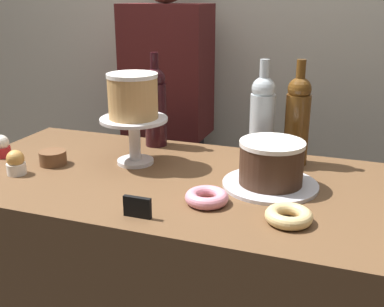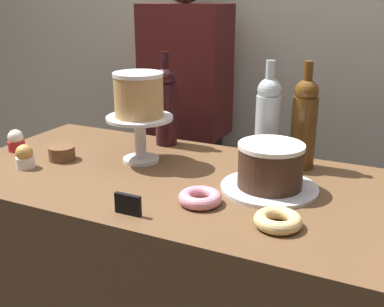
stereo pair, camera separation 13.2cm
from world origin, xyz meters
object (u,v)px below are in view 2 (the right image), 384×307
Objects in this scene: wine_bottle_amber at (304,122)px; cake_stand_pedestal at (140,131)px; white_layer_cake at (139,95)px; cookie_stack at (62,153)px; cupcake_vanilla at (16,141)px; barista_figure at (186,135)px; chocolate_round_cake at (270,165)px; price_sign_chalkboard at (128,204)px; wine_bottle_dark_red at (166,104)px; cupcake_caramel at (25,157)px; wine_bottle_clear at (268,120)px; donut_glazed at (278,220)px; donut_pink at (200,198)px.

cake_stand_pedestal is at bearing -160.50° from wine_bottle_amber.
white_layer_cake is 0.32m from cookie_stack.
cupcake_vanilla is 0.05× the size of barista_figure.
cake_stand_pedestal is at bearing 174.04° from chocolate_round_cake.
cake_stand_pedestal is 0.13× the size of barista_figure.
cake_stand_pedestal is 2.49× the size of cookie_stack.
price_sign_chalkboard is at bearing -71.72° from barista_figure.
chocolate_round_cake is at bearing -5.96° from white_layer_cake.
wine_bottle_dark_red is 4.38× the size of cupcake_caramel.
chocolate_round_cake is 0.55× the size of wine_bottle_clear.
cupcake_caramel is 0.05× the size of barista_figure.
cupcake_caramel reaches higher than donut_glazed.
white_layer_cake is 0.42m from donut_pink.
barista_figure is at bearing 118.65° from donut_pink.
cake_stand_pedestal is at bearing -85.89° from wine_bottle_dark_red.
cake_stand_pedestal is 1.17× the size of chocolate_round_cake.
wine_bottle_amber is at bearing 59.54° from price_sign_chalkboard.
wine_bottle_amber is 2.91× the size of donut_glazed.
wine_bottle_clear is 0.53m from price_sign_chalkboard.
cupcake_caramel is at bearing -144.60° from white_layer_cake.
cookie_stack is at bearing 168.75° from donut_glazed.
wine_bottle_clear is (0.37, 0.14, 0.04)m from cake_stand_pedestal.
cookie_stack is (0.20, -0.01, -0.01)m from cupcake_vanilla.
cupcake_caramel is 0.83m from barista_figure.
chocolate_round_cake is 1.59× the size of donut_glazed.
donut_pink is (0.31, -0.21, -0.08)m from cake_stand_pedestal.
cake_stand_pedestal is 0.64× the size of wine_bottle_dark_red.
barista_figure is at bearing 102.86° from white_layer_cake.
price_sign_chalkboard is (-0.34, -0.09, 0.01)m from donut_glazed.
price_sign_chalkboard reaches higher than donut_glazed.
white_layer_cake is at bearing -85.89° from wine_bottle_dark_red.
wine_bottle_amber is 1.00× the size of wine_bottle_dark_red.
wine_bottle_dark_red is at bearing 94.11° from white_layer_cake.
donut_pink is at bearing -11.84° from cookie_stack.
chocolate_round_cake is 1.59× the size of donut_pink.
price_sign_chalkboard is at bearing -164.76° from donut_glazed.
wine_bottle_dark_red is 0.50m from cupcake_caramel.
cupcake_caramel is 0.88× the size of cookie_stack.
barista_figure is (-0.51, 0.46, -0.23)m from wine_bottle_clear.
cake_stand_pedestal reaches higher than cookie_stack.
cupcake_caramel is at bearing -100.78° from barista_figure.
donut_pink is (0.31, -0.21, -0.20)m from white_layer_cake.
white_layer_cake is at bearing 11.84° from cupcake_vanilla.
white_layer_cake is at bearing -135.00° from cake_stand_pedestal.
white_layer_cake is 0.43m from price_sign_chalkboard.
barista_figure reaches higher than price_sign_chalkboard.
cake_stand_pedestal is 0.12m from white_layer_cake.
chocolate_round_cake is 0.21m from wine_bottle_clear.
wine_bottle_clear reaches higher than cupcake_vanilla.
price_sign_chalkboard is (-0.26, -0.30, -0.04)m from chocolate_round_cake.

